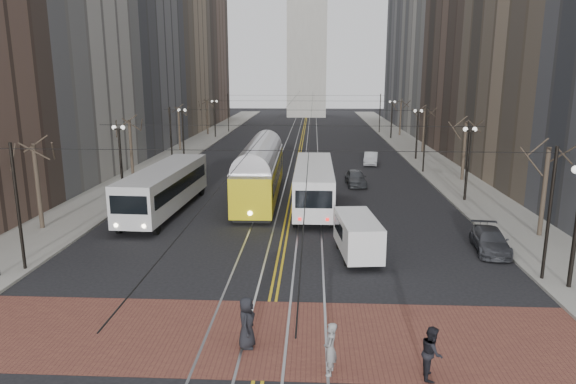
# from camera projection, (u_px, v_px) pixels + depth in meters

# --- Properties ---
(ground) EXTENTS (260.00, 260.00, 0.00)m
(ground) POSITION_uv_depth(u_px,v_px,m) (274.00, 292.00, 23.62)
(ground) COLOR black
(ground) RESTS_ON ground
(sidewalk_left) EXTENTS (5.00, 140.00, 0.15)m
(sidewalk_left) POSITION_uv_depth(u_px,v_px,m) (187.00, 149.00, 68.13)
(sidewalk_left) COLOR gray
(sidewalk_left) RESTS_ON ground
(sidewalk_right) EXTENTS (5.00, 140.00, 0.15)m
(sidewalk_right) POSITION_uv_depth(u_px,v_px,m) (415.00, 151.00, 66.68)
(sidewalk_right) COLOR gray
(sidewalk_right) RESTS_ON ground
(crosswalk_band) EXTENTS (25.00, 6.00, 0.01)m
(crosswalk_band) POSITION_uv_depth(u_px,v_px,m) (266.00, 335.00, 19.73)
(crosswalk_band) COLOR brown
(crosswalk_band) RESTS_ON ground
(streetcar_rails) EXTENTS (4.80, 130.00, 0.02)m
(streetcar_rails) POSITION_uv_depth(u_px,v_px,m) (300.00, 151.00, 67.42)
(streetcar_rails) COLOR gray
(streetcar_rails) RESTS_ON ground
(centre_lines) EXTENTS (0.42, 130.00, 0.01)m
(centre_lines) POSITION_uv_depth(u_px,v_px,m) (300.00, 151.00, 67.42)
(centre_lines) COLOR gold
(centre_lines) RESTS_ON ground
(building_left_mid) EXTENTS (16.00, 20.00, 34.00)m
(building_left_mid) POSITION_uv_depth(u_px,v_px,m) (103.00, 17.00, 65.81)
(building_left_mid) COLOR slate
(building_left_mid) RESTS_ON ground
(building_left_far) EXTENTS (16.00, 20.00, 40.00)m
(building_left_far) POSITION_uv_depth(u_px,v_px,m) (181.00, 23.00, 104.07)
(building_left_far) COLOR brown
(building_left_far) RESTS_ON ground
(building_right_mid) EXTENTS (16.00, 20.00, 34.00)m
(building_right_mid) POSITION_uv_depth(u_px,v_px,m) (507.00, 14.00, 63.34)
(building_right_mid) COLOR brown
(building_right_mid) RESTS_ON ground
(building_right_far) EXTENTS (16.00, 20.00, 40.00)m
(building_right_far) POSITION_uv_depth(u_px,v_px,m) (435.00, 21.00, 101.60)
(building_right_far) COLOR slate
(building_right_far) RESTS_ON ground
(lamp_posts) EXTENTS (27.60, 57.20, 5.60)m
(lamp_posts) POSITION_uv_depth(u_px,v_px,m) (296.00, 146.00, 50.98)
(lamp_posts) COLOR black
(lamp_posts) RESTS_ON ground
(street_trees) EXTENTS (31.68, 53.28, 5.60)m
(street_trees) POSITION_uv_depth(u_px,v_px,m) (298.00, 138.00, 57.30)
(street_trees) COLOR #382D23
(street_trees) RESTS_ON ground
(trolley_wires) EXTENTS (25.96, 120.00, 6.60)m
(trolley_wires) POSITION_uv_depth(u_px,v_px,m) (298.00, 130.00, 56.68)
(trolley_wires) COLOR black
(trolley_wires) RESTS_ON ground
(transit_bus) EXTENTS (3.37, 13.17, 3.26)m
(transit_bus) POSITION_uv_depth(u_px,v_px,m) (165.00, 190.00, 37.10)
(transit_bus) COLOR silver
(transit_bus) RESTS_ON ground
(streetcar) EXTENTS (3.11, 15.52, 3.65)m
(streetcar) POSITION_uv_depth(u_px,v_px,m) (260.00, 176.00, 41.02)
(streetcar) COLOR gold
(streetcar) RESTS_ON ground
(rear_bus) EXTENTS (2.73, 12.49, 3.26)m
(rear_bus) POSITION_uv_depth(u_px,v_px,m) (314.00, 187.00, 38.22)
(rear_bus) COLOR silver
(rear_bus) RESTS_ON ground
(cargo_van) EXTENTS (2.44, 5.18, 2.22)m
(cargo_van) POSITION_uv_depth(u_px,v_px,m) (358.00, 237.00, 28.04)
(cargo_van) COLOR silver
(cargo_van) RESTS_ON ground
(sedan_grey) EXTENTS (1.88, 4.23, 1.41)m
(sedan_grey) POSITION_uv_depth(u_px,v_px,m) (356.00, 178.00, 46.18)
(sedan_grey) COLOR #383B3F
(sedan_grey) RESTS_ON ground
(sedan_silver) EXTENTS (2.02, 4.30, 1.36)m
(sedan_silver) POSITION_uv_depth(u_px,v_px,m) (371.00, 158.00, 56.93)
(sedan_silver) COLOR #ADAFB5
(sedan_silver) RESTS_ON ground
(sedan_parked) EXTENTS (2.27, 4.52, 1.26)m
(sedan_parked) POSITION_uv_depth(u_px,v_px,m) (490.00, 240.00, 29.03)
(sedan_parked) COLOR #3B3D42
(sedan_parked) RESTS_ON ground
(pedestrian_a) EXTENTS (0.67, 0.99, 1.96)m
(pedestrian_a) POSITION_uv_depth(u_px,v_px,m) (247.00, 322.00, 18.69)
(pedestrian_a) COLOR black
(pedestrian_a) RESTS_ON crosswalk_band
(pedestrian_b) EXTENTS (0.53, 0.73, 1.83)m
(pedestrian_b) POSITION_uv_depth(u_px,v_px,m) (330.00, 349.00, 17.00)
(pedestrian_b) COLOR gray
(pedestrian_b) RESTS_ON crosswalk_band
(pedestrian_c) EXTENTS (0.77, 0.95, 1.81)m
(pedestrian_c) POSITION_uv_depth(u_px,v_px,m) (432.00, 352.00, 16.82)
(pedestrian_c) COLOR black
(pedestrian_c) RESTS_ON crosswalk_band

